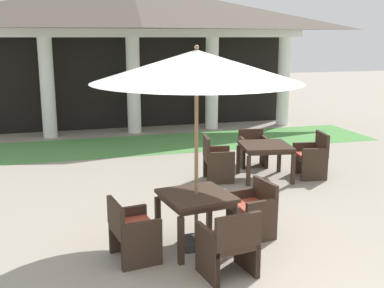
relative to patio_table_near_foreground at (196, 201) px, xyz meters
The scene contains 12 objects.
ground_plane 1.51m from the patio_table_near_foreground, 70.18° to the right, with size 60.00×60.00×0.00m, color #9E9384.
background_pavilion 8.63m from the patio_table_near_foreground, 86.78° to the left, with size 10.91×2.44×4.28m.
lawn_strip 6.43m from the patio_table_near_foreground, 85.85° to the left, with size 12.71×2.41×0.01m, color #519347.
patio_table_near_foreground is the anchor object (origin of this frame).
patio_umbrella_near_foreground 1.78m from the patio_table_near_foreground, ahead, with size 2.70×2.70×2.70m.
patio_chair_near_foreground_south 0.94m from the patio_table_near_foreground, 80.99° to the right, with size 0.68×0.62×0.85m.
patio_chair_near_foreground_west 0.95m from the patio_table_near_foreground, behind, with size 0.62×0.70×0.80m.
patio_chair_near_foreground_east 0.94m from the patio_table_near_foreground, ahead, with size 0.59×0.67×0.79m.
patio_table_mid_left 3.47m from the patio_table_near_foreground, 50.24° to the left, with size 1.08×1.08×0.71m.
patio_chair_mid_left_north 4.34m from the patio_table_near_foreground, 56.90° to the left, with size 0.64×0.57×0.80m.
patio_chair_mid_left_west 3.09m from the patio_table_near_foreground, 66.02° to the left, with size 0.62×0.66×0.90m.
patio_chair_mid_left_east 4.07m from the patio_table_near_foreground, 38.31° to the left, with size 0.63×0.69×0.92m.
Camera 1 is at (-2.17, -4.51, 2.80)m, focal length 44.40 mm.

